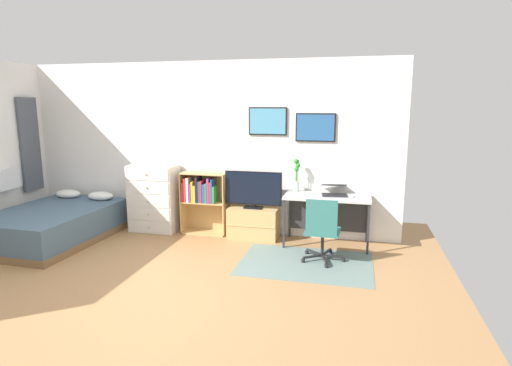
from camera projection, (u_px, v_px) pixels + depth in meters
ground_plane at (131, 292)px, 4.58m from camera, size 7.20×7.20×0.00m
wall_back_with_posters at (207, 148)px, 6.65m from camera, size 6.12×0.09×2.70m
area_rug at (306, 263)px, 5.40m from camera, size 1.70×1.20×0.01m
bed at (54, 224)px, 6.31m from camera, size 1.50×2.07×0.62m
dresser at (154, 198)px, 6.72m from camera, size 0.76×0.46×1.08m
bookshelf at (202, 197)px, 6.58m from camera, size 0.73×0.30×0.98m
tv_stand at (254, 223)px, 6.41m from camera, size 0.76×0.41×0.47m
television at (253, 190)px, 6.29m from camera, size 0.88×0.16×0.57m
desk at (327, 204)px, 6.07m from camera, size 1.23×0.59×0.74m
office_chair at (322, 229)px, 5.35m from camera, size 0.56×0.58×0.86m
laptop at (334, 190)px, 6.05m from camera, size 0.41×0.44×0.16m
computer_mouse at (353, 196)px, 5.89m from camera, size 0.06×0.10×0.03m
bamboo_vase at (297, 175)px, 6.21m from camera, size 0.10×0.10×0.50m
wine_glass at (302, 186)px, 6.01m from camera, size 0.07×0.07×0.18m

